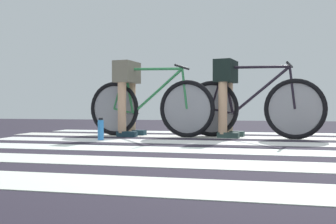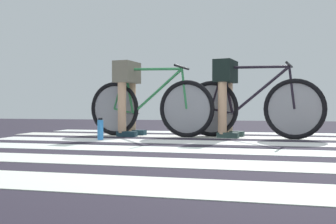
# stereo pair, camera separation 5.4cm
# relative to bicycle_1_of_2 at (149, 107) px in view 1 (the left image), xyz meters

# --- Properties ---
(ground) EXTENTS (18.00, 14.00, 0.02)m
(ground) POSITION_rel_bicycle_1_of_2_xyz_m (0.81, -1.12, -0.40)
(ground) COLOR #27232E
(crosswalk_markings) EXTENTS (5.43, 4.22, 0.00)m
(crosswalk_markings) POSITION_rel_bicycle_1_of_2_xyz_m (0.81, -1.05, -0.38)
(crosswalk_markings) COLOR silver
(crosswalk_markings) RESTS_ON ground
(bicycle_1_of_2) EXTENTS (1.73, 0.53, 0.93)m
(bicycle_1_of_2) POSITION_rel_bicycle_1_of_2_xyz_m (0.00, 0.00, 0.00)
(bicycle_1_of_2) COLOR black
(bicycle_1_of_2) RESTS_ON ground
(cyclist_1_of_2) EXTENTS (0.36, 0.44, 0.98)m
(cyclist_1_of_2) POSITION_rel_bicycle_1_of_2_xyz_m (-0.31, 0.05, 0.25)
(cyclist_1_of_2) COLOR tan
(cyclist_1_of_2) RESTS_ON ground
(bicycle_2_of_2) EXTENTS (1.71, 0.56, 0.93)m
(bicycle_2_of_2) POSITION_rel_bicycle_1_of_2_xyz_m (1.29, 0.04, 0.00)
(bicycle_2_of_2) COLOR black
(bicycle_2_of_2) RESTS_ON ground
(cyclist_2_of_2) EXTENTS (0.38, 0.45, 0.97)m
(cyclist_2_of_2) POSITION_rel_bicycle_1_of_2_xyz_m (0.98, 0.10, 0.24)
(cyclist_2_of_2) COLOR tan
(cyclist_2_of_2) RESTS_ON ground
(water_bottle) EXTENTS (0.07, 0.07, 0.26)m
(water_bottle) POSITION_rel_bicycle_1_of_2_xyz_m (-0.40, -0.64, -0.26)
(water_bottle) COLOR #3486D6
(water_bottle) RESTS_ON ground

